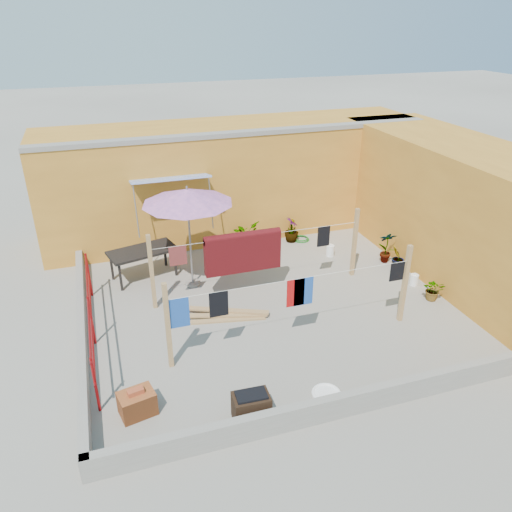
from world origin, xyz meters
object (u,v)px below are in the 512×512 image
Objects in this scene: white_basin at (326,394)px; green_hose at (301,239)px; water_jug_a at (414,280)px; water_jug_b at (330,250)px; outdoor_table at (143,253)px; brazier at (251,407)px; brick_stack at (137,403)px; patio_umbrella at (187,197)px; plant_back_a at (246,235)px.

green_hose is (2.18, 6.28, -0.01)m from white_basin.
water_jug_b reaches higher than water_jug_a.
brazier is (1.06, -5.52, -0.43)m from outdoor_table.
water_jug_a is (6.94, 2.32, -0.08)m from brick_stack.
patio_umbrella reaches higher than white_basin.
patio_umbrella is 3.19× the size of plant_back_a.
plant_back_a is at bearing 180.00° from green_hose.
green_hose is (-0.34, 1.22, -0.12)m from water_jug_b.
brick_stack reaches higher than green_hose.
patio_umbrella is 5.18m from brazier.
outdoor_table reaches higher than green_hose.
water_jug_b reaches higher than white_basin.
patio_umbrella is 4.48m from water_jug_b.
water_jug_b is at bearing -74.32° from green_hose.
water_jug_a reaches higher than green_hose.
outdoor_table is at bearing 81.73° from brick_stack.
brick_stack is 1.86× the size of water_jug_b.
water_jug_b is at bearing -3.87° from outdoor_table.
patio_umbrella is at bearing -155.63° from green_hose.
water_jug_b is at bearing 120.26° from water_jug_a.
green_hose is at bearing 24.37° from patio_umbrella.
patio_umbrella reaches higher than outdoor_table.
brazier is at bearing -119.31° from green_hose.
white_basin is at bearing -142.06° from water_jug_a.
patio_umbrella is 4.10× the size of brazier.
plant_back_a reaches higher than brick_stack.
green_hose is (5.35, 5.67, -0.19)m from brick_stack.
brazier is 1.44m from white_basin.
brazier is 1.76× the size of water_jug_b.
brick_stack is at bearing -142.02° from water_jug_b.
brick_stack reaches higher than white_basin.
brick_stack is 1.26× the size of white_basin.
brazier is at bearing -79.07° from outdoor_table.
water_jug_b is 1.27m from green_hose.
outdoor_table reaches higher than brazier.
water_jug_b is (5.70, 4.45, -0.06)m from brick_stack.
brazier reaches higher than water_jug_a.
patio_umbrella is 4.88× the size of white_basin.
water_jug_b is (3.94, 5.18, -0.11)m from brazier.
brick_stack is at bearing -122.70° from plant_back_a.
plant_back_a reaches higher than white_basin.
plant_back_a is at bearing 73.64° from brazier.
green_hose is at bearing 0.00° from plant_back_a.
white_basin is 1.48× the size of water_jug_b.
brazier is 6.51m from water_jug_b.
outdoor_table is 6.74m from water_jug_a.
patio_umbrella reaches higher than water_jug_a.
patio_umbrella reaches higher than water_jug_b.
plant_back_a reaches higher than water_jug_b.
water_jug_a is (5.18, 3.05, -0.12)m from brazier.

